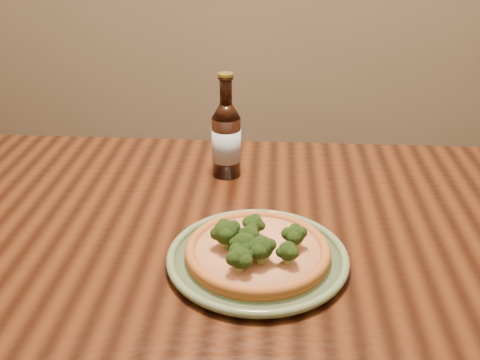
# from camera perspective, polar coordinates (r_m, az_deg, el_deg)

# --- Properties ---
(table) EXTENTS (1.60, 0.90, 0.75)m
(table) POSITION_cam_1_polar(r_m,az_deg,el_deg) (1.05, 4.19, -10.55)
(table) COLOR #3F1D0D
(table) RESTS_ON ground
(plate) EXTENTS (0.30, 0.30, 0.02)m
(plate) POSITION_cam_1_polar(r_m,az_deg,el_deg) (0.93, 1.80, -7.91)
(plate) COLOR #637A54
(plate) RESTS_ON table
(pizza) EXTENTS (0.24, 0.24, 0.07)m
(pizza) POSITION_cam_1_polar(r_m,az_deg,el_deg) (0.92, 1.74, -7.10)
(pizza) COLOR #AC6127
(pizza) RESTS_ON plate
(beer_bottle) EXTENTS (0.06, 0.06, 0.23)m
(beer_bottle) POSITION_cam_1_polar(r_m,az_deg,el_deg) (1.19, -1.40, 4.20)
(beer_bottle) COLOR black
(beer_bottle) RESTS_ON table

